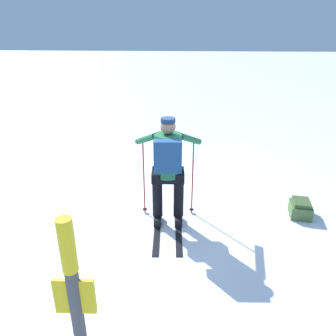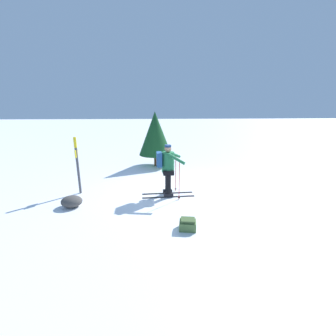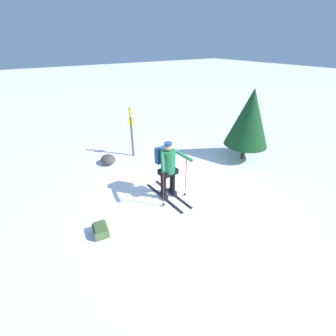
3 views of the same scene
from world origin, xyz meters
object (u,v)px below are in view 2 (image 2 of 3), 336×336
Objects in this scene: rock_boulder at (72,201)px; trail_marker at (77,161)px; pine_tree at (155,133)px; skier at (167,166)px; dropped_backpack at (188,224)px.

trail_marker is at bearing 94.89° from rock_boulder.
pine_tree reaches higher than trail_marker.
skier is at bearing 14.02° from rock_boulder.
rock_boulder is at bearing -118.89° from pine_tree.
dropped_backpack is 0.72× the size of rock_boulder.
skier is 3.73m from pine_tree.
skier is at bearing 100.14° from dropped_backpack.
skier is 2.89m from trail_marker.
trail_marker is 3.15× the size of rock_boulder.
dropped_backpack is 3.44m from rock_boulder.
trail_marker is 1.41m from rock_boulder.
rock_boulder is (0.09, -1.04, -0.94)m from trail_marker.
rock_boulder is 0.23× the size of pine_tree.
dropped_backpack is at bearing -23.79° from rock_boulder.
trail_marker is at bearing 173.06° from skier.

